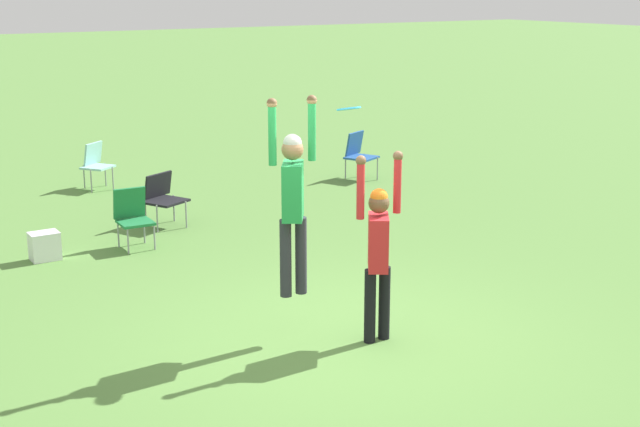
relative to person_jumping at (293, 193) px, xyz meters
name	(u,v)px	position (x,y,z in m)	size (l,w,h in m)	color
ground_plane	(339,338)	(0.41, -0.23, -1.58)	(120.00, 120.00, 0.00)	#56843D
person_jumping	(293,193)	(0.00, 0.00, 0.00)	(0.56, 0.45, 2.05)	#2D2D38
person_defending	(378,244)	(0.72, -0.49, -0.53)	(0.56, 0.45, 1.99)	black
frisbee	(349,109)	(0.53, -0.21, 0.83)	(0.24, 0.24, 0.07)	#2D9EDB
camping_chair_1	(358,152)	(5.06, 6.15, -1.06)	(0.68, 0.74, 0.88)	gray
camping_chair_2	(96,162)	(0.57, 8.00, -1.09)	(0.65, 0.72, 0.82)	gray
camping_chair_3	(133,214)	(-0.20, 4.10, -1.10)	(0.48, 0.52, 0.84)	gray
camping_chair_4	(162,196)	(0.60, 4.97, -1.11)	(0.73, 0.79, 0.79)	gray
cooler_box	(45,246)	(-1.44, 4.17, -1.39)	(0.39, 0.29, 0.38)	white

